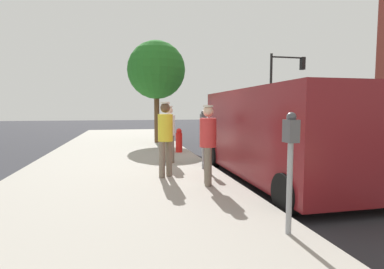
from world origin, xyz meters
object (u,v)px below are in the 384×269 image
object	(u,v)px
parked_van	(279,133)
fire_hydrant	(179,141)
parking_meter_far	(290,152)
pedestrian_in_red	(208,140)
pedestrian_in_yellow	(165,134)
street_tree	(156,70)
traffic_light_corner	(283,81)
pedestrian_in_white	(169,130)
parking_meter_near	(203,129)

from	to	relation	value
parked_van	fire_hydrant	distance (m)	4.66
parking_meter_far	pedestrian_in_red	world-z (taller)	pedestrian_in_red
pedestrian_in_yellow	street_tree	size ratio (longest dim) A/B	0.37
pedestrian_in_yellow	traffic_light_corner	world-z (taller)	traffic_light_corner
pedestrian_in_yellow	parked_van	bearing A→B (deg)	170.08
pedestrian_in_white	traffic_light_corner	xyz separation A→B (m)	(-8.70, -9.31, 2.43)
parking_meter_far	fire_hydrant	bearing A→B (deg)	-89.23
pedestrian_in_yellow	traffic_light_corner	xyz separation A→B (m)	(-9.05, -11.13, 2.38)
fire_hydrant	pedestrian_in_yellow	bearing A→B (deg)	75.71
parked_van	fire_hydrant	world-z (taller)	parked_van
pedestrian_in_yellow	pedestrian_in_white	bearing A→B (deg)	-100.67
parking_meter_far	pedestrian_in_white	distance (m)	5.39
parking_meter_near	parked_van	distance (m)	1.93
street_tree	pedestrian_in_white	bearing A→B (deg)	87.92
pedestrian_in_red	parked_van	bearing A→B (deg)	-165.75
pedestrian_in_red	parking_meter_near	bearing A→B (deg)	-101.23
parking_meter_near	street_tree	world-z (taller)	street_tree
pedestrian_in_red	street_tree	bearing A→B (deg)	-88.52
pedestrian_in_red	parked_van	distance (m)	1.89
pedestrian_in_yellow	traffic_light_corner	bearing A→B (deg)	-129.10
parking_meter_far	pedestrian_in_yellow	xyz separation A→B (m)	(1.09, -3.51, -0.05)
street_tree	pedestrian_in_yellow	bearing A→B (deg)	85.75
parking_meter_near	pedestrian_in_white	xyz separation A→B (m)	(0.75, -1.06, -0.09)
parked_van	pedestrian_in_white	bearing A→B (deg)	-45.41
parked_van	street_tree	xyz separation A→B (m)	(2.05, -7.75, 2.32)
parked_van	fire_hydrant	xyz separation A→B (m)	(1.60, -4.33, -0.59)
parking_meter_near	street_tree	xyz separation A→B (m)	(0.55, -6.54, 2.30)
street_tree	pedestrian_in_red	bearing A→B (deg)	91.48
pedestrian_in_yellow	fire_hydrant	bearing A→B (deg)	-104.29
street_tree	traffic_light_corner	bearing A→B (deg)	-155.74
pedestrian_in_red	traffic_light_corner	world-z (taller)	traffic_light_corner
parking_meter_near	pedestrian_in_red	world-z (taller)	pedestrian_in_red
pedestrian_in_white	pedestrian_in_yellow	bearing A→B (deg)	79.33
parking_meter_far	parked_van	bearing A→B (deg)	-116.12
parking_meter_far	street_tree	size ratio (longest dim) A/B	0.33
traffic_light_corner	street_tree	xyz separation A→B (m)	(8.51, 3.83, -0.04)
fire_hydrant	street_tree	bearing A→B (deg)	-82.55
parking_meter_near	pedestrian_in_red	xyz separation A→B (m)	(0.33, 1.68, -0.10)
pedestrian_in_white	parked_van	size ratio (longest dim) A/B	0.32
pedestrian_in_red	fire_hydrant	distance (m)	4.83
pedestrian_in_white	street_tree	world-z (taller)	street_tree
parking_meter_far	parked_van	size ratio (longest dim) A/B	0.29
pedestrian_in_white	parked_van	distance (m)	3.20
pedestrian_in_white	parked_van	bearing A→B (deg)	134.59
traffic_light_corner	street_tree	size ratio (longest dim) A/B	1.11
pedestrian_in_yellow	pedestrian_in_white	distance (m)	1.86
parked_van	traffic_light_corner	distance (m)	13.47
parking_meter_near	parking_meter_far	bearing A→B (deg)	90.00
parking_meter_near	parked_van	bearing A→B (deg)	140.97
traffic_light_corner	parking_meter_near	bearing A→B (deg)	52.49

